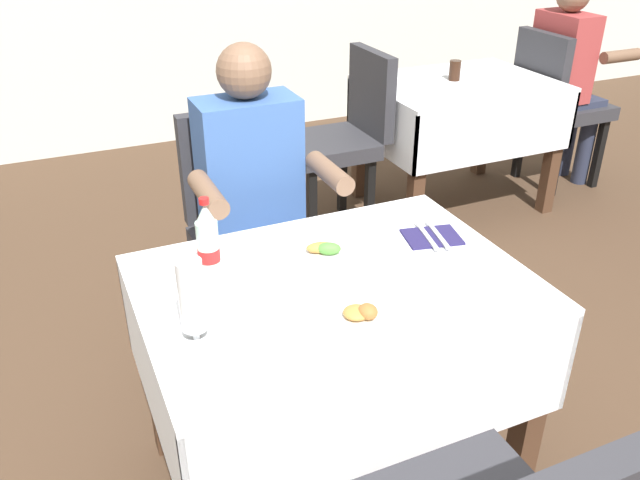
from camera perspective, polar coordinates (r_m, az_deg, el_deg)
main_dining_table at (r=1.94m, az=1.21°, el=-8.10°), size 1.07×0.78×0.75m
chair_far_diner_seat at (r=2.57m, az=-6.21°, el=1.31°), size 0.44×0.50×0.97m
seated_diner_far at (r=2.40m, az=-5.60°, el=3.55°), size 0.50×0.46×1.26m
plate_near_camera at (r=1.67m, az=3.42°, el=-6.60°), size 0.23×0.23×0.05m
plate_far_diner at (r=1.93m, az=0.05°, el=-1.31°), size 0.25×0.25×0.05m
beer_glass_left at (r=1.57m, az=-11.04°, el=-5.11°), size 0.07×0.07×0.22m
cola_bottle_primary at (r=1.81m, az=-9.69°, el=-0.41°), size 0.06×0.06×0.25m
napkin_cutlery_set at (r=2.08m, az=9.69°, el=0.29°), size 0.19×0.20×0.01m
background_dining_table at (r=3.91m, az=11.84°, el=10.71°), size 1.03×0.77×0.75m
background_chair_left at (r=3.56m, az=2.09°, el=9.37°), size 0.50×0.44×0.97m
background_chair_right at (r=4.36m, az=19.80°, el=11.36°), size 0.50×0.44×0.97m
background_patron at (r=4.35m, az=20.64°, el=13.37°), size 0.46×0.50×1.26m
background_table_tumbler at (r=3.86m, az=11.62°, el=14.22°), size 0.06×0.06×0.11m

